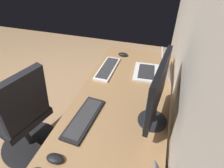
% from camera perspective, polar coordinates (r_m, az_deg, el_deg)
% --- Properties ---
extents(wall_back, '(5.06, 0.10, 2.60)m').
position_cam_1_polar(wall_back, '(1.07, 26.48, 10.65)').
color(wall_back, beige).
rests_on(wall_back, ground).
extents(desk, '(1.95, 0.73, 0.73)m').
position_cam_1_polar(desk, '(1.44, 1.93, -9.40)').
color(desk, '#936D47').
rests_on(desk, ground).
extents(monitor_primary, '(0.47, 0.20, 0.47)m').
position_cam_1_polar(monitor_primary, '(1.16, 13.79, -2.30)').
color(monitor_primary, black).
rests_on(monitor_primary, desk).
extents(laptop_leftmost, '(0.34, 0.36, 0.21)m').
position_cam_1_polar(laptop_leftmost, '(1.76, 12.83, 4.47)').
color(laptop_leftmost, silver).
rests_on(laptop_leftmost, desk).
extents(keyboard_main, '(0.42, 0.15, 0.02)m').
position_cam_1_polar(keyboard_main, '(1.81, -1.39, 4.84)').
color(keyboard_main, silver).
rests_on(keyboard_main, desk).
extents(keyboard_spare, '(0.43, 0.17, 0.02)m').
position_cam_1_polar(keyboard_spare, '(1.33, -8.62, -10.42)').
color(keyboard_spare, black).
rests_on(keyboard_spare, desk).
extents(mouse_main, '(0.06, 0.10, 0.03)m').
position_cam_1_polar(mouse_main, '(1.17, -17.17, -21.09)').
color(mouse_main, black).
rests_on(mouse_main, desk).
extents(mouse_spare, '(0.06, 0.10, 0.03)m').
position_cam_1_polar(mouse_spare, '(2.04, 3.40, 9.09)').
color(mouse_spare, black).
rests_on(mouse_spare, desk).
extents(office_chair, '(0.56, 0.60, 0.97)m').
position_cam_1_polar(office_chair, '(1.86, -25.60, -9.80)').
color(office_chair, black).
rests_on(office_chair, ground).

